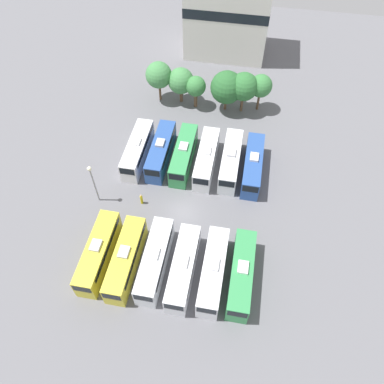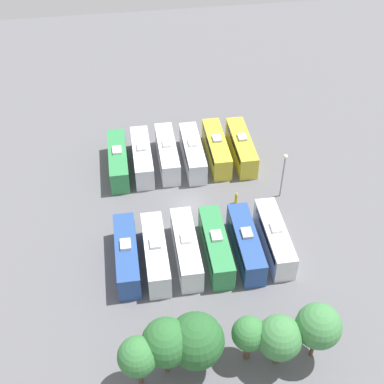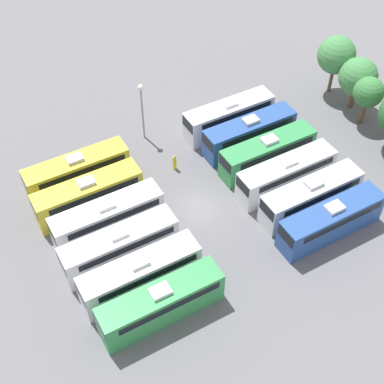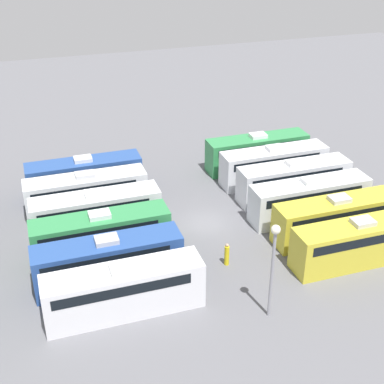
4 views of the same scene
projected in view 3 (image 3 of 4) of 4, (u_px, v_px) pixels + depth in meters
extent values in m
plane|color=slate|center=(200.00, 207.00, 52.08)|extent=(122.40, 122.40, 0.00)
cube|color=gold|center=(78.00, 172.00, 53.08)|extent=(2.48, 10.41, 3.34)
cube|color=black|center=(79.00, 164.00, 52.48)|extent=(2.52, 8.85, 0.73)
cube|color=black|center=(24.00, 184.00, 50.64)|extent=(2.18, 0.08, 1.17)
cube|color=#B2B2B7|center=(75.00, 159.00, 51.74)|extent=(1.20, 1.60, 0.35)
cube|color=gold|center=(89.00, 196.00, 50.87)|extent=(2.48, 10.41, 3.34)
cube|color=black|center=(90.00, 188.00, 50.27)|extent=(2.52, 8.85, 0.73)
cube|color=black|center=(34.00, 209.00, 48.44)|extent=(2.18, 0.08, 1.17)
cube|color=#B2B2B7|center=(86.00, 182.00, 49.54)|extent=(1.20, 1.60, 0.35)
cube|color=silver|center=(108.00, 218.00, 48.94)|extent=(2.48, 10.41, 3.34)
cube|color=black|center=(109.00, 210.00, 48.33)|extent=(2.52, 8.85, 0.73)
cube|color=black|center=(52.00, 233.00, 46.50)|extent=(2.18, 0.08, 1.17)
cube|color=white|center=(106.00, 205.00, 47.60)|extent=(1.20, 1.60, 0.35)
cube|color=silver|center=(120.00, 247.00, 46.68)|extent=(2.48, 10.41, 3.34)
cube|color=black|center=(122.00, 239.00, 46.08)|extent=(2.52, 8.85, 0.73)
cube|color=black|center=(62.00, 264.00, 44.24)|extent=(2.18, 0.08, 1.17)
cube|color=white|center=(118.00, 233.00, 45.34)|extent=(1.20, 1.60, 0.35)
cube|color=silver|center=(141.00, 275.00, 44.64)|extent=(2.48, 10.41, 3.34)
cube|color=black|center=(143.00, 267.00, 44.03)|extent=(2.52, 8.85, 0.73)
cube|color=black|center=(80.00, 295.00, 42.20)|extent=(2.18, 0.08, 1.17)
cube|color=silver|center=(139.00, 262.00, 43.30)|extent=(1.20, 1.60, 0.35)
cube|color=#338C4C|center=(161.00, 304.00, 42.72)|extent=(2.48, 10.41, 3.34)
cube|color=black|center=(164.00, 296.00, 42.11)|extent=(2.52, 8.85, 0.73)
cube|color=black|center=(99.00, 327.00, 40.28)|extent=(2.18, 0.08, 1.17)
cube|color=white|center=(160.00, 291.00, 41.38)|extent=(1.20, 1.60, 0.35)
cube|color=silver|center=(229.00, 117.00, 59.11)|extent=(2.48, 10.41, 3.34)
cube|color=black|center=(231.00, 109.00, 58.50)|extent=(2.52, 8.85, 0.73)
cube|color=black|center=(188.00, 125.00, 56.67)|extent=(2.18, 0.08, 1.17)
cube|color=white|center=(230.00, 103.00, 57.77)|extent=(1.20, 1.60, 0.35)
cube|color=#284C93|center=(249.00, 134.00, 57.12)|extent=(2.48, 10.41, 3.34)
cube|color=black|center=(252.00, 126.00, 56.52)|extent=(2.52, 8.85, 0.73)
cube|color=black|center=(208.00, 143.00, 54.68)|extent=(2.18, 0.08, 1.17)
cube|color=#B2B2B7|center=(251.00, 120.00, 55.78)|extent=(1.20, 1.60, 0.35)
cube|color=#338C4C|center=(267.00, 153.00, 54.97)|extent=(2.48, 10.41, 3.34)
cube|color=black|center=(270.00, 146.00, 54.37)|extent=(2.52, 8.85, 0.73)
cube|color=black|center=(225.00, 164.00, 52.53)|extent=(2.18, 0.08, 1.17)
cube|color=silver|center=(269.00, 140.00, 53.63)|extent=(1.20, 1.60, 0.35)
cube|color=silver|center=(286.00, 175.00, 52.83)|extent=(2.48, 10.41, 3.34)
cube|color=black|center=(289.00, 167.00, 52.23)|extent=(2.52, 8.85, 0.73)
cube|color=black|center=(243.00, 187.00, 50.39)|extent=(2.18, 0.08, 1.17)
cube|color=white|center=(288.00, 161.00, 51.49)|extent=(1.20, 1.60, 0.35)
cube|color=silver|center=(311.00, 197.00, 50.78)|extent=(2.48, 10.41, 3.34)
cube|color=black|center=(315.00, 189.00, 50.17)|extent=(2.52, 8.85, 0.73)
cube|color=black|center=(267.00, 210.00, 48.34)|extent=(2.18, 0.08, 1.17)
cube|color=#B2B2B7|center=(314.00, 183.00, 49.44)|extent=(1.20, 1.60, 0.35)
cube|color=#284C93|center=(331.00, 221.00, 48.70)|extent=(2.48, 10.41, 3.34)
cube|color=black|center=(335.00, 213.00, 48.10)|extent=(2.52, 8.85, 0.73)
cube|color=black|center=(286.00, 236.00, 46.26)|extent=(2.18, 0.08, 1.17)
cube|color=silver|center=(335.00, 208.00, 47.36)|extent=(1.20, 1.60, 0.35)
cylinder|color=gold|center=(175.00, 163.00, 55.27)|extent=(0.36, 0.36, 1.60)
sphere|color=tan|center=(175.00, 156.00, 54.60)|extent=(0.24, 0.24, 0.24)
cylinder|color=gray|center=(143.00, 114.00, 56.97)|extent=(0.20, 0.20, 6.45)
sphere|color=#EAE5C6|center=(140.00, 87.00, 54.50)|extent=(0.60, 0.60, 0.60)
cylinder|color=brown|center=(331.00, 79.00, 63.97)|extent=(0.40, 0.40, 3.46)
sphere|color=#428447|center=(336.00, 55.00, 61.59)|extent=(4.44, 4.44, 4.44)
cylinder|color=brown|center=(353.00, 98.00, 62.09)|extent=(0.56, 0.56, 2.67)
sphere|color=#428447|center=(358.00, 77.00, 60.01)|extent=(4.38, 4.38, 4.38)
cylinder|color=brown|center=(363.00, 112.00, 60.04)|extent=(0.59, 0.59, 2.96)
sphere|color=#387A3D|center=(369.00, 92.00, 58.11)|extent=(3.39, 3.39, 3.39)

